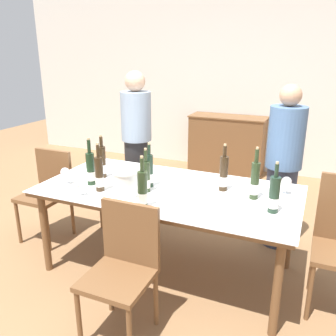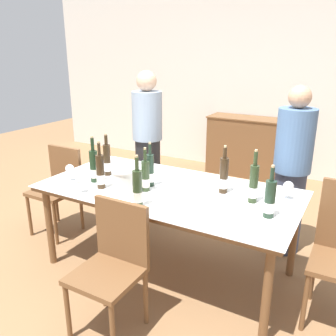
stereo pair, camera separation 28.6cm
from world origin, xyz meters
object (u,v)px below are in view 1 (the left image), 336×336
object	(u,v)px
wine_bottle_0	(143,190)
wine_bottle_5	(102,162)
wine_bottle_4	(224,174)
dining_table	(168,195)
wine_glass_1	(65,173)
person_host	(137,146)
wine_bottle_8	(99,175)
ice_bucket	(126,183)
wine_bottle_3	(274,195)
wine_bottle_7	(149,171)
wine_bottle_2	(146,177)
wine_glass_0	(286,182)
wine_glass_2	(79,185)
chair_near_front	(124,262)
wine_bottle_6	(91,169)
person_guest_left	(283,169)
wine_bottle_1	(255,181)
sideboard_cabinet	(227,144)
chair_left_end	(48,188)

from	to	relation	value
wine_bottle_0	wine_bottle_5	distance (m)	0.76
wine_bottle_0	wine_bottle_4	size ratio (longest dim) A/B	1.00
wine_bottle_4	dining_table	bearing A→B (deg)	-160.73
wine_glass_1	person_host	bearing A→B (deg)	85.92
wine_bottle_8	wine_glass_1	world-z (taller)	wine_bottle_8
ice_bucket	wine_bottle_3	size ratio (longest dim) A/B	0.54
wine_bottle_7	person_host	world-z (taller)	person_host
wine_glass_1	wine_bottle_2	bearing A→B (deg)	10.01
wine_glass_0	wine_glass_2	world-z (taller)	wine_glass_0
wine_glass_0	chair_near_front	world-z (taller)	wine_glass_0
wine_bottle_2	wine_glass_0	bearing A→B (deg)	20.53
ice_bucket	wine_bottle_8	bearing A→B (deg)	177.71
wine_bottle_3	wine_bottle_5	size ratio (longest dim) A/B	0.96
dining_table	wine_bottle_6	bearing A→B (deg)	-165.65
ice_bucket	person_guest_left	xyz separation A→B (m)	(1.06, 1.10, -0.08)
wine_bottle_0	wine_bottle_5	size ratio (longest dim) A/B	1.01
wine_bottle_2	wine_glass_0	distance (m)	1.11
wine_bottle_1	wine_bottle_3	distance (m)	0.25
wine_bottle_5	wine_bottle_6	distance (m)	0.19
dining_table	wine_bottle_4	distance (m)	0.49
wine_bottle_1	wine_glass_2	distance (m)	1.35
wine_bottle_6	wine_glass_1	size ratio (longest dim) A/B	2.76
wine_bottle_8	person_host	world-z (taller)	person_host
wine_glass_0	wine_glass_2	xyz separation A→B (m)	(-1.47, -0.68, -0.00)
wine_bottle_2	person_guest_left	size ratio (longest dim) A/B	0.23
sideboard_cabinet	chair_left_end	bearing A→B (deg)	-112.74
chair_near_front	wine_bottle_8	bearing A→B (deg)	134.79
wine_bottle_3	chair_left_end	distance (m)	2.24
sideboard_cabinet	wine_bottle_2	bearing A→B (deg)	-88.55
wine_bottle_4	person_guest_left	bearing A→B (deg)	60.18
wine_bottle_7	person_guest_left	world-z (taller)	person_guest_left
wine_bottle_0	wine_glass_0	distance (m)	1.14
wine_bottle_2	wine_bottle_6	world-z (taller)	wine_bottle_6
dining_table	ice_bucket	bearing A→B (deg)	-132.45
wine_bottle_7	chair_near_front	distance (m)	0.85
wine_bottle_4	wine_glass_1	xyz separation A→B (m)	(-1.26, -0.40, -0.04)
ice_bucket	wine_bottle_0	distance (m)	0.27
wine_bottle_8	chair_left_end	bearing A→B (deg)	158.58
wine_bottle_0	wine_bottle_2	xyz separation A→B (m)	(-0.12, 0.28, -0.01)
wine_bottle_6	ice_bucket	bearing A→B (deg)	-14.58
wine_bottle_4	chair_near_front	distance (m)	1.07
person_host	chair_left_end	bearing A→B (deg)	-126.57
wine_glass_2	wine_bottle_6	bearing A→B (deg)	105.55
person_host	wine_bottle_1	bearing A→B (deg)	-29.12
wine_bottle_0	wine_bottle_3	xyz separation A→B (m)	(0.87, 0.30, -0.01)
ice_bucket	wine_bottle_0	bearing A→B (deg)	-32.72
wine_glass_2	dining_table	bearing A→B (deg)	36.28
wine_bottle_5	wine_bottle_7	size ratio (longest dim) A/B	1.03
chair_left_end	person_guest_left	bearing A→B (deg)	19.14
chair_left_end	person_guest_left	size ratio (longest dim) A/B	0.57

